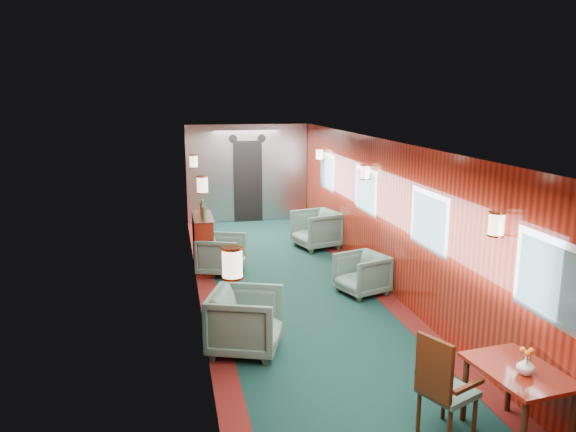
# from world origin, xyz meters

# --- Properties ---
(room) EXTENTS (12.00, 12.10, 2.40)m
(room) POSITION_xyz_m (0.00, 0.00, 1.63)
(room) COLOR #0C2C26
(room) RESTS_ON ground
(bulkhead) EXTENTS (2.98, 0.17, 2.39)m
(bulkhead) POSITION_xyz_m (0.00, 5.91, 1.18)
(bulkhead) COLOR #9FA2A6
(bulkhead) RESTS_ON ground
(windows_right) EXTENTS (0.02, 8.60, 0.80)m
(windows_right) POSITION_xyz_m (1.49, 0.25, 1.45)
(windows_right) COLOR silver
(windows_right) RESTS_ON ground
(wall_sconces) EXTENTS (2.97, 7.97, 0.25)m
(wall_sconces) POSITION_xyz_m (0.00, 0.57, 1.79)
(wall_sconces) COLOR #FFEBC6
(wall_sconces) RESTS_ON ground
(dining_table) EXTENTS (0.75, 0.99, 0.69)m
(dining_table) POSITION_xyz_m (1.14, -3.65, 0.58)
(dining_table) COLOR maroon
(dining_table) RESTS_ON ground
(side_chair) EXTENTS (0.58, 0.59, 1.01)m
(side_chair) POSITION_xyz_m (0.47, -3.49, 0.55)
(side_chair) COLOR #1C433B
(side_chair) RESTS_ON ground
(credenza) EXTENTS (0.34, 1.10, 1.26)m
(credenza) POSITION_xyz_m (-1.34, 2.11, 0.50)
(credenza) COLOR maroon
(credenza) RESTS_ON ground
(flower_vase) EXTENTS (0.16, 0.16, 0.17)m
(flower_vase) POSITION_xyz_m (1.13, -3.75, 0.78)
(flower_vase) COLOR silver
(flower_vase) RESTS_ON dining_table
(armchair_left_near) EXTENTS (1.08, 1.06, 0.77)m
(armchair_left_near) POSITION_xyz_m (-1.03, -1.35, 0.39)
(armchair_left_near) COLOR #1C433B
(armchair_left_near) RESTS_ON ground
(armchair_left_far) EXTENTS (0.98, 0.96, 0.69)m
(armchair_left_far) POSITION_xyz_m (-1.04, 1.78, 0.35)
(armchair_left_far) COLOR #1C433B
(armchair_left_far) RESTS_ON ground
(armchair_right_near) EXTENTS (0.89, 0.88, 0.64)m
(armchair_right_near) POSITION_xyz_m (1.04, 0.31, 0.32)
(armchair_right_near) COLOR #1C433B
(armchair_right_near) RESTS_ON ground
(armchair_right_far) EXTENTS (1.03, 1.01, 0.77)m
(armchair_right_far) POSITION_xyz_m (1.03, 3.10, 0.38)
(armchair_right_far) COLOR #1C433B
(armchair_right_far) RESTS_ON ground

